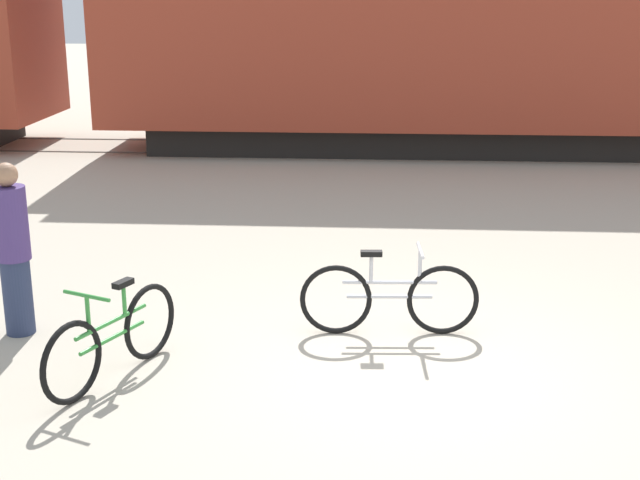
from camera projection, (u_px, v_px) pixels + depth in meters
The scene contains 6 objects.
ground_plane at pixel (414, 373), 7.56m from camera, with size 80.00×80.00×0.00m, color #B2A893.
rail_near at pixel (396, 156), 16.90m from camera, with size 48.47×0.07×0.01m, color #4C4238.
rail_far at pixel (395, 143), 18.28m from camera, with size 48.47×0.07×0.01m, color #4C4238.
bicycle_green at pixel (113, 339), 7.37m from camera, with size 0.71×1.54×0.84m.
bicycle_silver at pixel (389, 298), 8.32m from camera, with size 1.68×0.46×0.84m.
person_in_purple at pixel (13, 249), 8.20m from camera, with size 0.32×0.32×1.64m.
Camera 1 is at (-0.34, -6.98, 3.21)m, focal length 50.00 mm.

